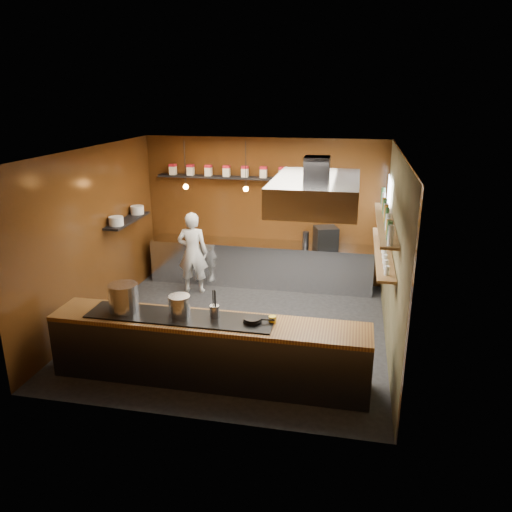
% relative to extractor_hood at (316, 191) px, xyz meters
% --- Properties ---
extents(floor, '(5.00, 5.00, 0.00)m').
position_rel_extractor_hood_xyz_m(floor, '(-1.30, 0.40, -2.51)').
color(floor, black).
rests_on(floor, ground).
extents(back_wall, '(5.00, 0.00, 5.00)m').
position_rel_extractor_hood_xyz_m(back_wall, '(-1.30, 2.90, -1.01)').
color(back_wall, '#3A200A').
rests_on(back_wall, ground).
extents(left_wall, '(0.00, 5.00, 5.00)m').
position_rel_extractor_hood_xyz_m(left_wall, '(-3.80, 0.40, -1.01)').
color(left_wall, '#3A200A').
rests_on(left_wall, ground).
extents(right_wall, '(0.00, 5.00, 5.00)m').
position_rel_extractor_hood_xyz_m(right_wall, '(1.20, 0.40, -1.01)').
color(right_wall, '#434126').
rests_on(right_wall, ground).
extents(ceiling, '(5.00, 5.00, 0.00)m').
position_rel_extractor_hood_xyz_m(ceiling, '(-1.30, 0.40, 0.49)').
color(ceiling, silver).
rests_on(ceiling, back_wall).
extents(window_pane, '(0.00, 1.00, 1.00)m').
position_rel_extractor_hood_xyz_m(window_pane, '(1.15, 2.10, -0.61)').
color(window_pane, white).
rests_on(window_pane, right_wall).
extents(prep_counter, '(4.60, 0.65, 0.90)m').
position_rel_extractor_hood_xyz_m(prep_counter, '(-1.30, 2.57, -2.06)').
color(prep_counter, silver).
rests_on(prep_counter, floor).
extents(pass_counter, '(4.40, 0.72, 0.94)m').
position_rel_extractor_hood_xyz_m(pass_counter, '(-1.30, -1.20, -2.04)').
color(pass_counter, '#38383D').
rests_on(pass_counter, floor).
extents(tin_shelf, '(2.60, 0.26, 0.04)m').
position_rel_extractor_hood_xyz_m(tin_shelf, '(-2.20, 2.76, -0.31)').
color(tin_shelf, black).
rests_on(tin_shelf, back_wall).
extents(plate_shelf, '(0.30, 1.40, 0.04)m').
position_rel_extractor_hood_xyz_m(plate_shelf, '(-3.64, 1.40, -0.96)').
color(plate_shelf, black).
rests_on(plate_shelf, left_wall).
extents(bottle_shelf_upper, '(0.26, 2.80, 0.04)m').
position_rel_extractor_hood_xyz_m(bottle_shelf_upper, '(1.04, 0.70, -0.59)').
color(bottle_shelf_upper, brown).
rests_on(bottle_shelf_upper, right_wall).
extents(bottle_shelf_lower, '(0.26, 2.80, 0.04)m').
position_rel_extractor_hood_xyz_m(bottle_shelf_lower, '(1.04, 0.70, -1.06)').
color(bottle_shelf_lower, brown).
rests_on(bottle_shelf_lower, right_wall).
extents(extractor_hood, '(1.20, 2.00, 0.72)m').
position_rel_extractor_hood_xyz_m(extractor_hood, '(0.00, 0.00, 0.00)').
color(extractor_hood, '#38383D').
rests_on(extractor_hood, ceiling).
extents(pendant_left, '(0.10, 0.10, 0.95)m').
position_rel_extractor_hood_xyz_m(pendant_left, '(-2.70, 2.10, -0.35)').
color(pendant_left, black).
rests_on(pendant_left, ceiling).
extents(pendant_right, '(0.10, 0.10, 0.95)m').
position_rel_extractor_hood_xyz_m(pendant_right, '(-1.50, 2.10, -0.35)').
color(pendant_right, black).
rests_on(pendant_right, ceiling).
extents(storage_tins, '(2.43, 0.13, 0.22)m').
position_rel_extractor_hood_xyz_m(storage_tins, '(-2.05, 2.76, -0.17)').
color(storage_tins, beige).
rests_on(storage_tins, tin_shelf).
extents(plate_stacks, '(0.26, 1.16, 0.16)m').
position_rel_extractor_hood_xyz_m(plate_stacks, '(-3.64, 1.40, -0.86)').
color(plate_stacks, silver).
rests_on(plate_stacks, plate_shelf).
extents(bottles, '(0.06, 2.66, 0.24)m').
position_rel_extractor_hood_xyz_m(bottles, '(1.04, 0.70, -0.45)').
color(bottles, silver).
rests_on(bottles, bottle_shelf_upper).
extents(wine_glasses, '(0.07, 2.37, 0.13)m').
position_rel_extractor_hood_xyz_m(wine_glasses, '(1.04, 0.70, -0.97)').
color(wine_glasses, silver).
rests_on(wine_glasses, bottle_shelf_lower).
extents(stockpot_large, '(0.53, 0.53, 0.40)m').
position_rel_extractor_hood_xyz_m(stockpot_large, '(-2.51, -1.19, -1.37)').
color(stockpot_large, '#B4B6BB').
rests_on(stockpot_large, pass_counter).
extents(stockpot_small, '(0.36, 0.36, 0.28)m').
position_rel_extractor_hood_xyz_m(stockpot_small, '(-1.71, -1.16, -1.42)').
color(stockpot_small, silver).
rests_on(stockpot_small, pass_counter).
extents(utensil_crock, '(0.15, 0.15, 0.17)m').
position_rel_extractor_hood_xyz_m(utensil_crock, '(-1.22, -1.14, -1.48)').
color(utensil_crock, '#B8BABF').
rests_on(utensil_crock, pass_counter).
extents(frying_pan, '(0.42, 0.25, 0.06)m').
position_rel_extractor_hood_xyz_m(frying_pan, '(-0.68, -1.18, -1.53)').
color(frying_pan, black).
rests_on(frying_pan, pass_counter).
extents(butter_jar, '(0.12, 0.12, 0.09)m').
position_rel_extractor_hood_xyz_m(butter_jar, '(-0.43, -1.11, -1.54)').
color(butter_jar, yellow).
rests_on(butter_jar, pass_counter).
extents(espresso_machine, '(0.54, 0.52, 0.43)m').
position_rel_extractor_hood_xyz_m(espresso_machine, '(0.03, 2.51, -1.39)').
color(espresso_machine, black).
rests_on(espresso_machine, prep_counter).
extents(chef, '(0.64, 0.46, 1.64)m').
position_rel_extractor_hood_xyz_m(chef, '(-2.55, 1.90, -1.68)').
color(chef, silver).
rests_on(chef, floor).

